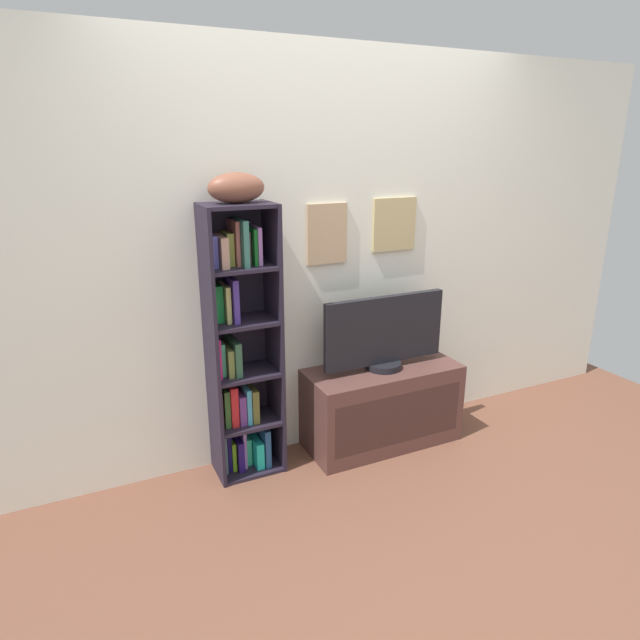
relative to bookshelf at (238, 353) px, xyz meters
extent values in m
cube|color=brown|center=(0.61, -0.99, -0.74)|extent=(5.20, 5.20, 0.04)
cube|color=silver|center=(0.61, 0.14, 0.46)|extent=(4.80, 0.06, 2.36)
cube|color=tan|center=(0.59, 0.10, 0.61)|extent=(0.25, 0.02, 0.35)
cube|color=#C0BE8F|center=(0.59, 0.09, 0.61)|extent=(0.20, 0.01, 0.30)
cube|color=tan|center=(1.05, 0.10, 0.63)|extent=(0.30, 0.02, 0.32)
cube|color=#959CB8|center=(1.05, 0.09, 0.63)|extent=(0.25, 0.01, 0.27)
cube|color=black|center=(-0.16, -0.03, 0.05)|extent=(0.02, 0.27, 1.54)
cube|color=black|center=(0.20, -0.03, 0.05)|extent=(0.02, 0.27, 1.54)
cube|color=black|center=(0.02, 0.10, 0.05)|extent=(0.38, 0.01, 1.54)
cube|color=black|center=(0.02, -0.03, -0.71)|extent=(0.34, 0.26, 0.02)
cube|color=black|center=(0.02, -0.03, -0.41)|extent=(0.34, 0.26, 0.02)
cube|color=black|center=(0.02, -0.03, -0.11)|extent=(0.34, 0.26, 0.02)
cube|color=black|center=(0.02, -0.03, 0.19)|extent=(0.34, 0.26, 0.02)
cube|color=black|center=(0.02, -0.03, 0.49)|extent=(0.34, 0.26, 0.02)
cube|color=black|center=(0.02, -0.03, 0.81)|extent=(0.34, 0.26, 0.02)
cube|color=slate|center=(-0.12, 0.01, -0.59)|extent=(0.03, 0.17, 0.23)
cube|color=#130E4E|center=(-0.09, 0.02, -0.59)|extent=(0.02, 0.16, 0.22)
cube|color=#70BA20|center=(-0.07, 0.02, -0.61)|extent=(0.02, 0.16, 0.18)
cube|color=#1F105A|center=(-0.04, 0.00, -0.61)|extent=(0.04, 0.19, 0.19)
cube|color=#9672BF|center=(0.00, 0.02, -0.58)|extent=(0.02, 0.17, 0.23)
cube|color=#37CA99|center=(0.03, 0.03, -0.62)|extent=(0.03, 0.14, 0.17)
cube|color=#1EC0AB|center=(0.07, -0.01, -0.62)|extent=(0.04, 0.21, 0.16)
cube|color=navy|center=(0.12, -0.01, -0.58)|extent=(0.03, 0.21, 0.24)
cube|color=brown|center=(-0.13, 0.01, -0.30)|extent=(0.02, 0.17, 0.21)
cube|color=#345B28|center=(-0.10, 0.00, -0.29)|extent=(0.03, 0.19, 0.22)
cube|color=red|center=(-0.06, 0.00, -0.28)|extent=(0.04, 0.20, 0.24)
cube|color=#5F327A|center=(-0.02, 0.00, -0.31)|extent=(0.04, 0.20, 0.18)
cube|color=teal|center=(0.02, -0.01, -0.30)|extent=(0.03, 0.21, 0.21)
cube|color=brown|center=(0.06, -0.01, -0.30)|extent=(0.04, 0.21, 0.20)
cube|color=#C92372|center=(-0.13, 0.00, 0.01)|extent=(0.02, 0.19, 0.23)
cube|color=#48BC8C|center=(-0.10, 0.02, -0.01)|extent=(0.02, 0.16, 0.19)
cube|color=olive|center=(-0.07, 0.00, -0.02)|extent=(0.03, 0.20, 0.16)
cube|color=#30593F|center=(-0.03, -0.01, 0.00)|extent=(0.04, 0.21, 0.19)
cube|color=#9E576F|center=(-0.13, 0.02, 0.32)|extent=(0.02, 0.15, 0.25)
cube|color=#19833A|center=(-0.10, 0.03, 0.30)|extent=(0.04, 0.14, 0.20)
cube|color=#C4C16F|center=(-0.06, 0.01, 0.30)|extent=(0.03, 0.18, 0.20)
cube|color=#432F88|center=(-0.02, 0.00, 0.32)|extent=(0.03, 0.20, 0.24)
cube|color=#5E5BC4|center=(-0.12, 0.01, 0.58)|extent=(0.04, 0.17, 0.16)
cube|color=tan|center=(-0.07, 0.00, 0.58)|extent=(0.04, 0.21, 0.16)
cube|color=olive|center=(-0.03, 0.02, 0.58)|extent=(0.04, 0.15, 0.17)
cube|color=#AB5F55|center=(0.01, 0.01, 0.61)|extent=(0.02, 0.17, 0.23)
cube|color=#367163|center=(0.04, -0.01, 0.62)|extent=(0.03, 0.22, 0.24)
cube|color=#8C5863|center=(0.07, 0.02, 0.58)|extent=(0.02, 0.15, 0.17)
cube|color=#0F541B|center=(0.09, 0.00, 0.59)|extent=(0.02, 0.20, 0.19)
cube|color=#9563A7|center=(0.12, 0.00, 0.60)|extent=(0.02, 0.20, 0.20)
ellipsoid|color=brown|center=(0.02, -0.03, 0.89)|extent=(0.30, 0.16, 0.15)
cube|color=brown|center=(0.89, -0.10, -0.47)|extent=(0.97, 0.41, 0.51)
cube|color=#3D2522|center=(0.89, -0.30, -0.47)|extent=(0.87, 0.01, 0.33)
cylinder|color=black|center=(0.89, -0.10, -0.19)|extent=(0.22, 0.22, 0.04)
cube|color=black|center=(0.89, -0.10, 0.04)|extent=(0.80, 0.04, 0.42)
cube|color=#B5CCF9|center=(0.89, -0.11, 0.04)|extent=(0.76, 0.01, 0.38)
camera|label=1|loc=(-0.81, -2.76, 1.11)|focal=30.89mm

